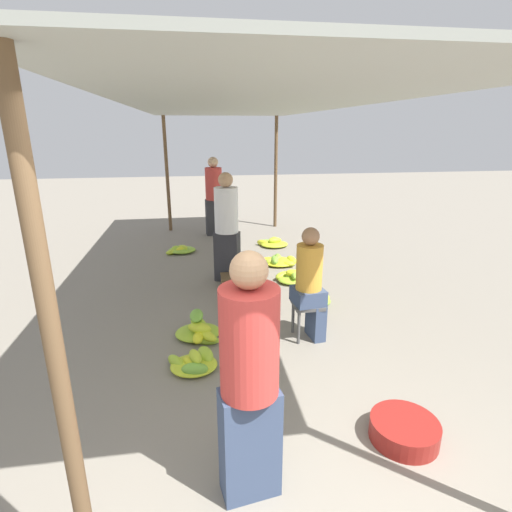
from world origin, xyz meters
name	(u,v)px	position (x,y,z in m)	size (l,w,h in m)	color
canopy_post_front_left	(60,384)	(-1.30, 0.30, 1.33)	(0.08, 0.08, 2.66)	brown
canopy_post_back_left	(167,175)	(-1.30, 8.41, 1.33)	(0.08, 0.08, 2.66)	brown
canopy_post_back_right	(276,173)	(1.30, 8.41, 1.33)	(0.08, 0.08, 2.66)	brown
canopy_tarp	(243,105)	(0.00, 4.36, 2.68)	(3.00, 8.51, 0.04)	#9EA399
vendor_foreground	(250,379)	(-0.41, 0.83, 0.90)	(0.42, 0.42, 1.72)	#384766
stool	(307,310)	(0.55, 2.83, 0.35)	(0.34, 0.34, 0.44)	#4C4C4C
vendor_seated	(310,282)	(0.57, 2.82, 0.70)	(0.38, 0.38, 1.34)	#384766
basin_black	(404,430)	(0.87, 1.11, 0.08)	(0.54, 0.54, 0.17)	maroon
banana_pile_left_0	(199,330)	(-0.71, 3.00, 0.10)	(0.54, 0.59, 0.30)	#98C131
banana_pile_left_1	(181,250)	(-1.01, 6.50, 0.06)	(0.62, 0.48, 0.15)	#ADC92D
banana_pile_left_2	(194,363)	(-0.77, 2.35, 0.07)	(0.54, 0.50, 0.23)	yellow
banana_pile_right_0	(292,278)	(0.81, 4.59, 0.07)	(0.60, 0.51, 0.22)	yellow
banana_pile_right_1	(279,261)	(0.78, 5.49, 0.07)	(0.68, 0.63, 0.19)	yellow
banana_pile_right_2	(317,299)	(0.96, 3.71, 0.08)	(0.47, 0.38, 0.24)	#AFCA2D
banana_pile_right_3	(272,243)	(0.89, 6.70, 0.06)	(0.66, 0.63, 0.19)	#8BBC33
crate_near	(247,296)	(-0.01, 3.93, 0.09)	(0.51, 0.51, 0.18)	olive
crate_mid	(250,270)	(0.17, 4.96, 0.11)	(0.39, 0.39, 0.22)	#9E7A4C
crate_far	(233,281)	(-0.15, 4.52, 0.09)	(0.38, 0.38, 0.19)	brown
shopper_walking_mid	(214,195)	(-0.25, 7.82, 0.92)	(0.42, 0.42, 1.78)	#2D2D33
shopper_walking_far	(227,226)	(-0.21, 4.84, 0.91)	(0.49, 0.49, 1.75)	#2D2D33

